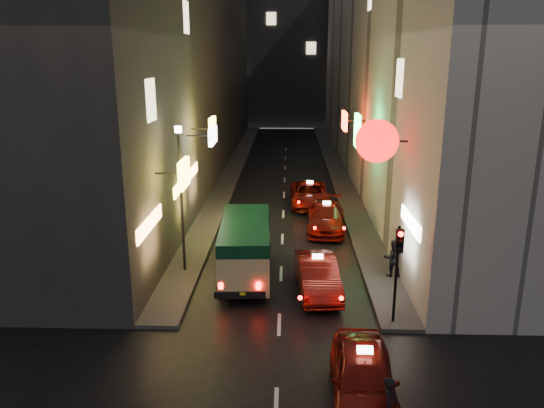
# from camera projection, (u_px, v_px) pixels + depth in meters

# --- Properties ---
(building_left) EXTENTS (7.44, 52.00, 18.00)m
(building_left) POSITION_uv_depth(u_px,v_px,m) (182.00, 57.00, 41.00)
(building_left) COLOR #3C3A37
(building_left) RESTS_ON ground
(building_right) EXTENTS (8.06, 52.00, 18.00)m
(building_right) POSITION_uv_depth(u_px,v_px,m) (390.00, 57.00, 40.52)
(building_right) COLOR #ACA69E
(building_right) RESTS_ON ground
(building_far) EXTENTS (30.00, 10.00, 22.00)m
(building_far) POSITION_uv_depth(u_px,v_px,m) (287.00, 41.00, 71.01)
(building_far) COLOR #2E2E32
(building_far) RESTS_ON ground
(sidewalk_left) EXTENTS (1.50, 52.00, 0.15)m
(sidewalk_left) POSITION_uv_depth(u_px,v_px,m) (233.00, 170.00, 43.31)
(sidewalk_left) COLOR #413E3C
(sidewalk_left) RESTS_ON ground
(sidewalk_right) EXTENTS (1.50, 52.00, 0.15)m
(sidewalk_right) POSITION_uv_depth(u_px,v_px,m) (337.00, 171.00, 43.05)
(sidewalk_right) COLOR #413E3C
(sidewalk_right) RESTS_ON ground
(minibus) EXTENTS (2.26, 5.77, 2.44)m
(minibus) POSITION_uv_depth(u_px,v_px,m) (245.00, 243.00, 22.26)
(minibus) COLOR #CBBE7F
(minibus) RESTS_ON ground
(taxi_near) EXTENTS (2.51, 5.57, 1.91)m
(taxi_near) POSITION_uv_depth(u_px,v_px,m) (364.00, 373.00, 14.29)
(taxi_near) COLOR maroon
(taxi_near) RESTS_ON ground
(taxi_second) EXTENTS (2.55, 5.35, 1.82)m
(taxi_second) POSITION_uv_depth(u_px,v_px,m) (317.00, 272.00, 21.04)
(taxi_second) COLOR maroon
(taxi_second) RESTS_ON ground
(taxi_third) EXTENTS (2.51, 5.32, 1.81)m
(taxi_third) POSITION_uv_depth(u_px,v_px,m) (326.00, 215.00, 28.63)
(taxi_third) COLOR maroon
(taxi_third) RESTS_ON ground
(taxi_far) EXTENTS (2.24, 5.23, 1.82)m
(taxi_far) POSITION_uv_depth(u_px,v_px,m) (310.00, 193.00, 33.27)
(taxi_far) COLOR maroon
(taxi_far) RESTS_ON ground
(pedestrian_crossing) EXTENTS (0.55, 0.68, 1.77)m
(pedestrian_crossing) POSITION_uv_depth(u_px,v_px,m) (390.00, 402.00, 13.08)
(pedestrian_crossing) COLOR black
(pedestrian_crossing) RESTS_ON ground
(pedestrian_sidewalk) EXTENTS (0.69, 0.44, 1.81)m
(pedestrian_sidewalk) POSITION_uv_depth(u_px,v_px,m) (393.00, 256.00, 22.17)
(pedestrian_sidewalk) COLOR black
(pedestrian_sidewalk) RESTS_ON sidewalk_right
(traffic_light) EXTENTS (0.26, 0.43, 3.50)m
(traffic_light) POSITION_uv_depth(u_px,v_px,m) (398.00, 255.00, 17.79)
(traffic_light) COLOR black
(traffic_light) RESTS_ON sidewalk_right
(lamp_post) EXTENTS (0.28, 0.28, 6.22)m
(lamp_post) POSITION_uv_depth(u_px,v_px,m) (181.00, 190.00, 22.11)
(lamp_post) COLOR black
(lamp_post) RESTS_ON sidewalk_left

